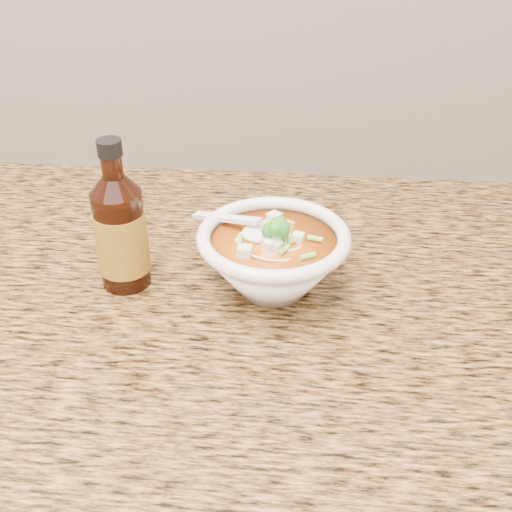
{
  "coord_description": "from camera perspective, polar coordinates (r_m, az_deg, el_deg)",
  "views": [
    {
      "loc": [
        0.38,
        1.05,
        1.35
      ],
      "look_at": [
        0.32,
        1.67,
        0.95
      ],
      "focal_mm": 45.0,
      "sensor_mm": 36.0,
      "label": 1
    }
  ],
  "objects": [
    {
      "name": "cabinet",
      "position": [
        1.17,
        -16.87,
        -20.47
      ],
      "size": [
        4.0,
        0.65,
        0.86
      ],
      "primitive_type": "cube",
      "color": "#351F0F",
      "rests_on": "ground"
    },
    {
      "name": "counter_slab",
      "position": [
        0.87,
        -21.58,
        -2.24
      ],
      "size": [
        4.0,
        0.68,
        0.04
      ],
      "primitive_type": "cube",
      "color": "olive",
      "rests_on": "cabinet"
    },
    {
      "name": "soup_bowl",
      "position": [
        0.74,
        1.53,
        -0.34
      ],
      "size": [
        0.19,
        0.18,
        0.1
      ],
      "rotation": [
        0.0,
        0.0,
        0.19
      ],
      "color": "white",
      "rests_on": "counter_slab"
    },
    {
      "name": "hot_sauce_bottle",
      "position": [
        0.75,
        -11.93,
        2.05
      ],
      "size": [
        0.08,
        0.08,
        0.18
      ],
      "rotation": [
        0.0,
        0.0,
        -0.31
      ],
      "color": "black",
      "rests_on": "counter_slab"
    }
  ]
}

